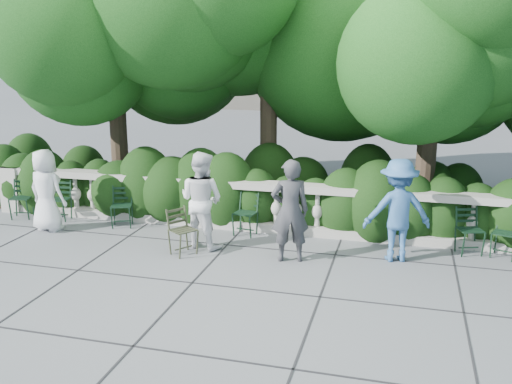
% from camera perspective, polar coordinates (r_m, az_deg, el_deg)
% --- Properties ---
extents(ground, '(90.00, 90.00, 0.00)m').
position_cam_1_polar(ground, '(9.75, -1.52, -7.12)').
color(ground, '#5A5D63').
rests_on(ground, ground).
extents(balustrade, '(12.00, 0.44, 1.00)m').
position_cam_1_polar(balustrade, '(11.24, 1.05, -1.56)').
color(balustrade, '#9E998E').
rests_on(balustrade, ground).
extents(shrub_hedge, '(15.00, 2.60, 1.70)m').
position_cam_1_polar(shrub_hedge, '(12.50, 2.36, -2.24)').
color(shrub_hedge, black).
rests_on(shrub_hedge, ground).
extents(tree_canopy, '(15.04, 6.52, 6.78)m').
position_cam_1_polar(tree_canopy, '(12.04, 6.09, 16.15)').
color(tree_canopy, '#3F3023').
rests_on(tree_canopy, ground).
extents(chair_a, '(0.56, 0.59, 0.84)m').
position_cam_1_polar(chair_a, '(13.07, -22.49, -2.61)').
color(chair_a, black).
rests_on(chair_a, ground).
extents(chair_b, '(0.50, 0.53, 0.84)m').
position_cam_1_polar(chair_b, '(12.67, -19.24, -2.83)').
color(chair_b, black).
rests_on(chair_b, ground).
extents(chair_c, '(0.57, 0.60, 0.84)m').
position_cam_1_polar(chair_c, '(11.83, -13.29, -3.60)').
color(chair_c, black).
rests_on(chair_c, ground).
extents(chair_d, '(0.51, 0.54, 0.84)m').
position_cam_1_polar(chair_d, '(11.01, -1.39, -4.55)').
color(chair_d, black).
rests_on(chair_d, ground).
extents(chair_e, '(0.59, 0.61, 0.84)m').
position_cam_1_polar(chair_e, '(10.74, 23.27, -6.26)').
color(chair_e, black).
rests_on(chair_e, ground).
extents(chair_f, '(0.57, 0.60, 0.84)m').
position_cam_1_polar(chair_f, '(10.71, 20.74, -6.08)').
color(chair_f, black).
rests_on(chair_f, ground).
extents(chair_weathered, '(0.65, 0.63, 0.84)m').
position_cam_1_polar(chair_weathered, '(10.11, -6.78, -6.41)').
color(chair_weathered, black).
rests_on(chair_weathered, ground).
extents(person_businessman, '(0.88, 0.65, 1.63)m').
position_cam_1_polar(person_businessman, '(11.95, -20.25, 0.15)').
color(person_businessman, white).
rests_on(person_businessman, ground).
extents(person_woman_grey, '(0.74, 0.60, 1.77)m').
position_cam_1_polar(person_woman_grey, '(9.61, 3.42, -1.88)').
color(person_woman_grey, '#38393D').
rests_on(person_woman_grey, ground).
extents(person_casual_man, '(1.00, 0.86, 1.76)m').
position_cam_1_polar(person_casual_man, '(10.33, -5.48, -0.78)').
color(person_casual_man, white).
rests_on(person_casual_man, ground).
extents(person_older_blue, '(1.28, 0.94, 1.77)m').
position_cam_1_polar(person_older_blue, '(9.91, 13.99, -1.80)').
color(person_older_blue, '#325F97').
rests_on(person_older_blue, ground).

